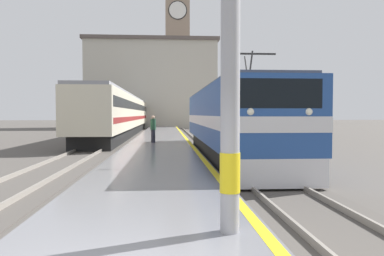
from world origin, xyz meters
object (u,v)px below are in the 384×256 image
at_px(passenger_train, 131,114).
at_px(person_on_platform, 153,128).
at_px(clock_tower, 177,46).
at_px(locomotive_train, 230,122).

relative_size(passenger_train, person_on_platform, 31.08).
bearing_deg(clock_tower, person_on_platform, -93.84).
xyz_separation_m(locomotive_train, clock_tower, (-1.07, 47.28, 12.02)).
bearing_deg(person_on_platform, clock_tower, 86.16).
bearing_deg(passenger_train, clock_tower, 71.17).
distance_m(locomotive_train, person_on_platform, 7.07).
xyz_separation_m(locomotive_train, passenger_train, (-7.36, 28.82, 0.35)).
distance_m(person_on_platform, clock_tower, 43.32).
bearing_deg(locomotive_train, passenger_train, 104.33).
bearing_deg(locomotive_train, person_on_platform, 123.08).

